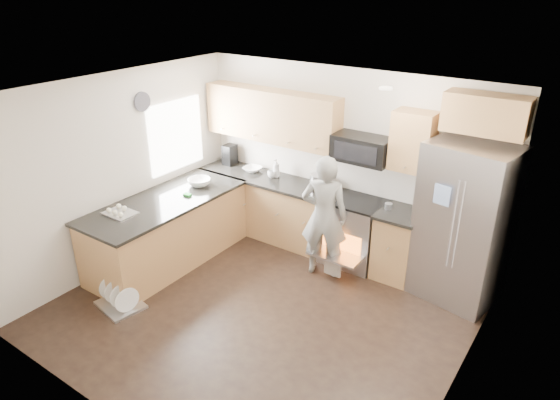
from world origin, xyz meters
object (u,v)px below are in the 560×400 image
Objects in this scene: refrigerator at (463,224)px; dish_rack at (120,300)px; stove_range at (354,217)px; person at (324,217)px.

dish_rack is at bearing -131.49° from refrigerator.
dish_rack is (-3.22, -2.56, -0.89)m from refrigerator.
dish_rack is at bearing -125.19° from stove_range.
refrigerator is (1.42, 0.01, 0.31)m from stove_range.
stove_range is at bearing -169.71° from refrigerator.
refrigerator is 3.19× the size of dish_rack.
person is 2.73m from dish_rack.
refrigerator is 4.22m from dish_rack.
person is (-0.18, -0.49, 0.15)m from stove_range.
person is at bearing -152.71° from refrigerator.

